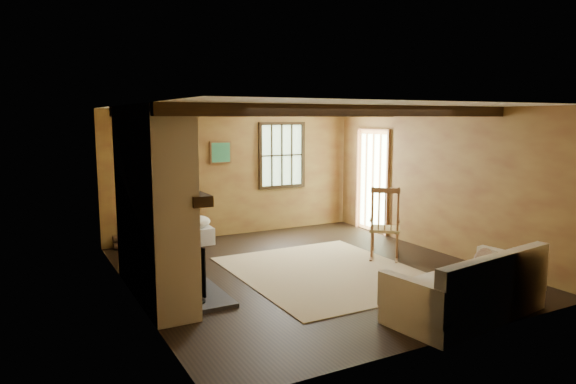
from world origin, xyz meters
TOP-DOWN VIEW (x-y plane):
  - ground at (0.00, 0.00)m, footprint 5.50×5.50m
  - room_envelope at (0.22, 0.26)m, footprint 5.02×5.52m
  - fireplace at (-2.23, -0.00)m, footprint 1.02×2.30m
  - rug at (0.20, -0.20)m, footprint 2.50×3.00m
  - rocking_chair at (1.50, 0.08)m, footprint 0.88×0.92m
  - sofa at (0.72, -2.40)m, footprint 2.06×1.13m
  - firewood_pile at (-1.98, 2.60)m, footprint 0.68×0.12m
  - laundry_basket at (-0.91, 2.30)m, footprint 0.51×0.39m
  - basket_pillow at (-0.91, 2.30)m, footprint 0.52×0.47m
  - armchair at (-1.64, 1.96)m, footprint 1.06×1.06m

SIDE VIEW (x-z plane):
  - ground at x=0.00m, z-range 0.00..0.00m
  - rug at x=0.20m, z-range 0.00..0.01m
  - firewood_pile at x=-1.98m, z-range 0.00..0.25m
  - laundry_basket at x=-0.91m, z-range 0.00..0.30m
  - sofa at x=0.72m, z-range -0.11..0.68m
  - armchair at x=-1.64m, z-range 0.00..0.69m
  - basket_pillow at x=-0.91m, z-range 0.30..0.52m
  - rocking_chair at x=1.50m, z-range -0.09..1.07m
  - fireplace at x=-2.23m, z-range -0.10..2.30m
  - room_envelope at x=0.22m, z-range 0.41..2.85m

